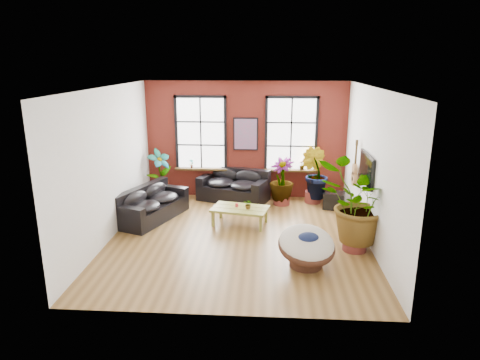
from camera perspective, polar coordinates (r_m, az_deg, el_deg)
The scene contains 19 objects.
room at distance 9.87m, azimuth -0.17°, elevation 2.06°, with size 6.04×6.54×3.54m.
sofa_back at distance 12.83m, azimuth -0.80°, elevation -0.84°, with size 2.24×1.62×0.93m.
sofa_left at distance 11.55m, azimuth -11.81°, elevation -3.24°, with size 1.63×2.35×0.86m.
coffee_table at distance 10.92m, azimuth -0.01°, elevation -3.98°, with size 1.53×1.07×0.54m.
papasan_chair at distance 8.85m, azimuth 8.88°, elevation -8.67°, with size 1.41×1.42×0.87m.
poster at distance 12.79m, azimuth 0.76°, elevation 6.14°, with size 0.74×0.06×0.98m.
tv_wall_unit at distance 10.58m, azimuth 16.06°, elevation 1.24°, with size 0.13×1.86×1.20m.
media_box at distance 12.42m, azimuth 12.43°, elevation -2.66°, with size 0.67×0.61×0.48m.
pot_back_left at distance 13.16m, azimuth -10.32°, elevation -1.81°, with size 0.54×0.54×0.34m.
pot_back_right at distance 12.84m, azimuth 9.68°, elevation -2.22°, with size 0.52×0.52×0.34m.
pot_right_wall at distance 9.88m, azimuth 15.05°, elevation -7.97°, with size 0.68×0.68×0.39m.
pot_mid at distance 12.54m, azimuth 5.57°, elevation -2.50°, with size 0.58×0.58×0.35m.
floor_plant_back_left at distance 12.95m, azimuth -10.61°, elevation 1.02°, with size 0.74×0.50×1.40m, color #24651B.
floor_plant_back_right at distance 12.64m, azimuth 9.89°, elevation 0.88°, with size 0.82×0.66×1.48m, color #24651B.
floor_plant_right_wall at distance 9.59m, azimuth 15.43°, elevation -3.10°, with size 1.64×1.43×1.83m, color #24651B.
floor_plant_mid at distance 12.38m, azimuth 5.57°, elevation 0.11°, with size 0.70×0.70×1.25m, color #24651B.
table_plant at distance 10.78m, azimuth 1.13°, elevation -3.23°, with size 0.23×0.20×0.25m, color #24651B.
sill_plant_left at distance 13.12m, azimuth -6.49°, elevation 2.20°, with size 0.14×0.10×0.27m, color #24651B.
sill_plant_right at distance 12.95m, azimuth 8.26°, elevation 1.97°, with size 0.15×0.15×0.27m, color #24651B.
Camera 1 is at (0.65, -9.42, 4.07)m, focal length 32.00 mm.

